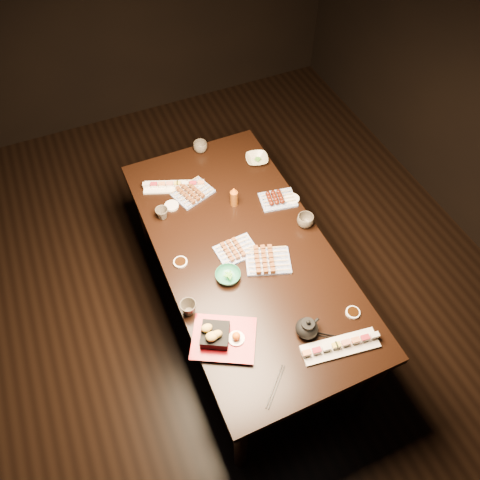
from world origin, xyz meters
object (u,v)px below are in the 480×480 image
(dining_table, at_px, (243,285))
(teapot, at_px, (307,327))
(teacup_mid_right, at_px, (305,221))
(tempura_tray, at_px, (223,335))
(edamame_bowl_green, at_px, (228,276))
(teacup_far_left, at_px, (162,213))
(teacup_near_left, at_px, (188,308))
(condiment_bottle, at_px, (234,196))
(yakitori_plate_left, at_px, (193,191))
(sushi_platter_near, at_px, (341,345))
(teacup_far_right, at_px, (200,147))
(yakitori_plate_right, at_px, (268,259))
(edamame_bowl_cream, at_px, (257,159))
(yakitori_plate_center, at_px, (236,248))
(sushi_platter_far, at_px, (174,185))

(dining_table, height_order, teapot, teapot)
(teacup_mid_right, relative_size, teapot, 0.73)
(tempura_tray, bearing_deg, teapot, 10.56)
(edamame_bowl_green, relative_size, teacup_mid_right, 1.40)
(teacup_far_left, distance_m, teapot, 1.06)
(teacup_near_left, relative_size, condiment_bottle, 0.60)
(tempura_tray, distance_m, teacup_mid_right, 0.84)
(yakitori_plate_left, distance_m, teacup_near_left, 0.80)
(dining_table, bearing_deg, sushi_platter_near, -70.50)
(sushi_platter_near, height_order, edamame_bowl_green, sushi_platter_near)
(yakitori_plate_left, relative_size, condiment_bottle, 1.61)
(tempura_tray, distance_m, teapot, 0.40)
(condiment_bottle, bearing_deg, edamame_bowl_green, -116.94)
(dining_table, xyz_separation_m, teacup_far_right, (0.07, 0.84, 0.41))
(yakitori_plate_right, height_order, edamame_bowl_cream, yakitori_plate_right)
(tempura_tray, relative_size, teacup_far_right, 3.36)
(dining_table, xyz_separation_m, edamame_bowl_green, (-0.15, -0.14, 0.40))
(teacup_far_left, bearing_deg, edamame_bowl_green, -71.14)
(teapot, distance_m, condiment_bottle, 0.90)
(yakitori_plate_center, distance_m, condiment_bottle, 0.35)
(yakitori_plate_center, height_order, edamame_bowl_green, yakitori_plate_center)
(yakitori_plate_center, distance_m, tempura_tray, 0.53)
(edamame_bowl_cream, height_order, teacup_far_left, teacup_far_left)
(sushi_platter_near, distance_m, teacup_near_left, 0.76)
(teacup_mid_right, bearing_deg, dining_table, -178.01)
(yakitori_plate_center, xyz_separation_m, teacup_near_left, (-0.37, -0.25, 0.01))
(dining_table, height_order, teacup_mid_right, teacup_mid_right)
(yakitori_plate_center, relative_size, edamame_bowl_cream, 1.54)
(dining_table, height_order, teacup_far_left, teacup_far_left)
(yakitori_plate_left, height_order, teacup_mid_right, teacup_mid_right)
(dining_table, distance_m, condiment_bottle, 0.56)
(dining_table, relative_size, edamame_bowl_cream, 12.75)
(teacup_near_left, height_order, teacup_far_right, teacup_near_left)
(edamame_bowl_cream, distance_m, teacup_far_right, 0.38)
(yakitori_plate_center, height_order, yakitori_plate_left, yakitori_plate_left)
(sushi_platter_far, relative_size, yakitori_plate_right, 1.53)
(tempura_tray, bearing_deg, sushi_platter_near, 0.91)
(dining_table, relative_size, condiment_bottle, 12.92)
(yakitori_plate_center, height_order, teacup_far_right, teacup_far_right)
(edamame_bowl_green, height_order, teacup_far_left, teacup_far_left)
(yakitori_plate_right, relative_size, condiment_bottle, 1.71)
(teapot, bearing_deg, yakitori_plate_left, 86.62)
(tempura_tray, xyz_separation_m, teacup_far_left, (-0.03, 0.86, -0.02))
(condiment_bottle, bearing_deg, dining_table, -104.23)
(dining_table, distance_m, yakitori_plate_left, 0.65)
(sushi_platter_far, distance_m, teacup_near_left, 0.87)
(sushi_platter_far, bearing_deg, yakitori_plate_center, 126.27)
(sushi_platter_near, xyz_separation_m, edamame_bowl_cream, (0.18, 1.32, -0.01))
(yakitori_plate_right, xyz_separation_m, tempura_tray, (-0.39, -0.32, 0.03))
(edamame_bowl_cream, bearing_deg, teacup_mid_right, -87.26)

